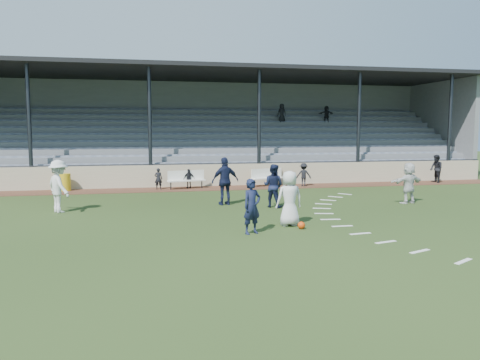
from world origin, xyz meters
The scene contains 19 objects.
ground centered at (0.00, 0.00, 0.00)m, with size 90.00×90.00×0.00m, color #283C18.
cinder_track centered at (0.00, 10.50, 0.01)m, with size 34.00×2.00×0.02m, color #4F2E1F.
retaining_wall centered at (0.00, 11.55, 0.60)m, with size 34.00×0.18×1.20m, color #B9AC8E.
bench_left centered at (-1.20, 10.58, 0.58)m, with size 2.04×0.91×0.95m.
bench_right centered at (3.27, 10.88, 0.58)m, with size 2.02×1.12×0.95m.
trash_bin centered at (-7.28, 10.95, 0.45)m, with size 0.54×0.54×0.87m, color gold.
football centered at (1.42, -0.13, 0.12)m, with size 0.24×0.24×0.24m, color #CD3E0C.
player_white_lead centered at (1.20, 0.44, 0.90)m, with size 0.87×0.57×1.79m, color silver.
player_navy_lead centered at (-0.26, -0.46, 0.83)m, with size 0.60×0.39×1.65m, color #131A36.
player_navy_mid centered at (1.68, 4.06, 0.87)m, with size 0.84×0.66×1.73m, color #131A36.
player_white_wing centered at (-6.51, 4.55, 0.99)m, with size 1.28×0.73×1.98m, color silver.
player_navy_wing centered at (-0.10, 5.02, 0.99)m, with size 1.16×0.48×1.98m, color #131A36.
player_white_back centered at (7.54, 3.84, 0.87)m, with size 1.60×0.51×1.73m, color silver.
official centered at (13.33, 10.37, 0.83)m, with size 0.79×0.62×1.63m, color black.
sub_left_near centered at (-2.64, 10.57, 0.57)m, with size 0.40×0.26×1.10m, color black.
sub_left_far centered at (-1.04, 10.68, 0.53)m, with size 0.60×0.25×1.02m, color black.
sub_right centered at (5.21, 10.40, 0.65)m, with size 0.81×0.47×1.26m, color black.
grandstand centered at (0.01, 16.26, 2.20)m, with size 34.60×9.00×6.61m.
penalty_arc centered at (4.12, 0.00, 0.01)m, with size 3.89×14.63×0.01m.
Camera 1 is at (-3.41, -13.84, 3.10)m, focal length 35.00 mm.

